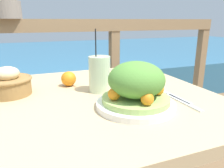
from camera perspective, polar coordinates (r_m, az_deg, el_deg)
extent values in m
cube|color=tan|center=(0.86, -5.93, -4.45)|extent=(0.97, 0.90, 0.04)
cube|color=tan|center=(1.48, 6.56, -10.03)|extent=(0.06, 0.06, 0.66)
cube|color=#937551|center=(1.66, -14.66, 14.57)|extent=(2.80, 0.08, 0.09)
cube|color=#937551|center=(1.85, 0.54, -0.40)|extent=(0.07, 0.07, 0.90)
cube|color=#937551|center=(2.34, 21.71, 1.98)|extent=(0.07, 0.07, 0.90)
cube|color=teal|center=(4.22, -18.29, 5.01)|extent=(12.00, 4.00, 0.43)
cylinder|color=white|center=(0.74, 6.17, -5.37)|extent=(0.27, 0.27, 0.02)
cylinder|color=#A8C66B|center=(0.74, 6.21, -3.99)|extent=(0.23, 0.23, 0.02)
ellipsoid|color=#568E38|center=(0.71, 6.38, 1.17)|extent=(0.19, 0.19, 0.12)
sphere|color=orange|center=(0.76, 11.96, -1.39)|extent=(0.04, 0.04, 0.04)
sphere|color=orange|center=(0.80, 4.23, -0.13)|extent=(0.04, 0.04, 0.04)
sphere|color=orange|center=(0.69, 0.54, -2.66)|extent=(0.04, 0.04, 0.04)
sphere|color=orange|center=(0.66, 9.20, -3.87)|extent=(0.04, 0.04, 0.04)
cylinder|color=beige|center=(0.89, -3.27, 2.59)|extent=(0.09, 0.09, 0.14)
cylinder|color=black|center=(0.87, -4.21, 7.11)|extent=(0.02, 0.05, 0.22)
cylinder|color=olive|center=(0.95, -25.37, -0.61)|extent=(0.17, 0.17, 0.07)
torus|color=olive|center=(0.94, -25.58, 1.12)|extent=(0.18, 0.18, 0.01)
ellipsoid|color=beige|center=(0.93, -25.75, 2.45)|extent=(0.09, 0.09, 0.06)
cylinder|color=gray|center=(1.65, -25.77, 17.06)|extent=(0.18, 0.18, 0.11)
cube|color=silver|center=(0.82, 18.14, -4.56)|extent=(0.02, 0.18, 0.00)
cube|color=silver|center=(0.87, 16.00, -3.19)|extent=(0.02, 0.18, 0.00)
sphere|color=orange|center=(0.99, -11.27, 1.35)|extent=(0.07, 0.07, 0.07)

